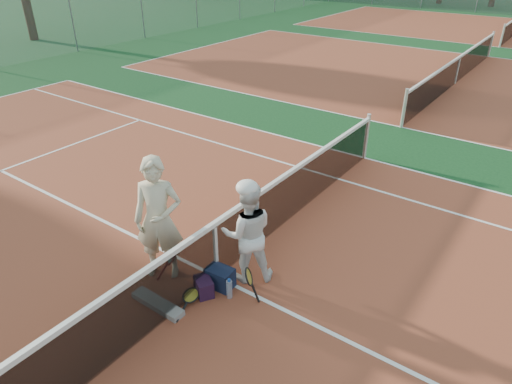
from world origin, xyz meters
TOP-DOWN VIEW (x-y plane):
  - ground at (0.00, 0.00)m, footprint 130.00×130.00m
  - court_main at (0.00, 0.00)m, footprint 23.77×10.97m
  - court_far_a at (0.00, 13.50)m, footprint 23.77×10.97m
  - net_main at (0.00, 0.00)m, footprint 0.10×10.98m
  - net_far_a at (0.00, 13.50)m, footprint 0.10×10.98m
  - fence_left at (-16.00, 6.75)m, footprint 0.06×54.50m
  - player_a at (-0.74, -0.39)m, footprint 0.86×0.79m
  - player_b at (0.37, 0.30)m, footprint 0.99×0.98m
  - racket_red at (-0.54, -0.40)m, footprint 0.43×0.44m
  - racket_black_held at (0.72, -0.14)m, footprint 0.32×0.34m
  - racket_spare at (0.04, -0.63)m, footprint 0.43×0.65m
  - sports_bag_navy at (0.17, -0.13)m, footprint 0.42×0.30m
  - sports_bag_purple at (0.09, -0.40)m, footprint 0.40×0.37m
  - net_cover_canvas at (-0.27, -0.99)m, footprint 0.88×0.21m
  - water_bottle at (0.44, -0.24)m, footprint 0.09×0.09m

SIDE VIEW (x-z plane):
  - ground at x=0.00m, z-range 0.00..0.00m
  - court_main at x=0.00m, z-range 0.00..0.01m
  - court_far_a at x=0.00m, z-range 0.00..0.01m
  - net_cover_canvas at x=-0.27m, z-range 0.00..0.09m
  - racket_spare at x=0.04m, z-range 0.00..0.14m
  - sports_bag_purple at x=0.09m, z-range 0.00..0.27m
  - water_bottle at x=0.44m, z-range 0.00..0.30m
  - sports_bag_navy at x=0.17m, z-range 0.00..0.32m
  - racket_red at x=-0.54m, z-range 0.00..0.52m
  - racket_black_held at x=0.72m, z-range 0.00..0.58m
  - net_main at x=0.00m, z-range 0.00..1.02m
  - net_far_a at x=0.00m, z-range 0.00..1.02m
  - player_b at x=0.37m, z-range 0.00..1.61m
  - player_a at x=-0.74m, z-range 0.00..1.98m
  - fence_left at x=-16.00m, z-range 0.00..3.00m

